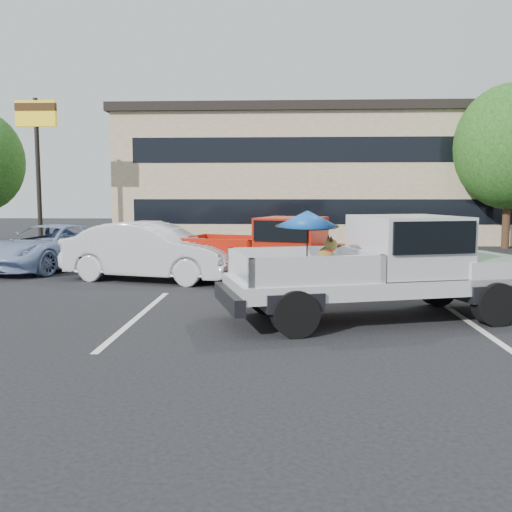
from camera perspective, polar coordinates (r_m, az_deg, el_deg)
The scene contains 11 objects.
ground at distance 8.60m, azimuth 4.83°, elevation -9.10°, with size 90.00×90.00×0.00m, color black.
stripe_left at distance 10.87m, azimuth -11.67°, elevation -5.95°, with size 0.12×5.00×0.01m, color silver.
stripe_right at distance 11.05m, azimuth 20.27°, elevation -6.01°, with size 0.12×5.00×0.01m, color silver.
motel_building at distance 29.38m, azimuth 7.32°, elevation 7.98°, with size 20.40×8.40×6.30m.
motel_sign at distance 24.42m, azimuth -21.09°, elevation 11.40°, with size 1.60×0.22×6.00m.
tree_right at distance 26.09m, azimuth 24.03°, elevation 9.94°, with size 4.46×4.46×6.78m.
tree_back at distance 32.97m, azimuth 13.97°, elevation 9.75°, with size 4.68×4.68×7.11m.
silver_pickup at distance 10.64m, azimuth 13.69°, elevation -0.53°, with size 6.01×3.44×2.06m.
red_pickup at distance 14.38m, azimuth 2.98°, elevation 0.84°, with size 5.43×3.32×1.69m.
silver_sedan at distance 15.26m, azimuth -10.38°, elevation 0.47°, with size 1.63×4.67×1.54m, color silver.
blue_suv at distance 18.37m, azimuth -19.96°, elevation 0.85°, with size 2.23×4.84×1.35m, color #7E92BD.
Camera 1 is at (-0.32, -8.29, 2.26)m, focal length 40.00 mm.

